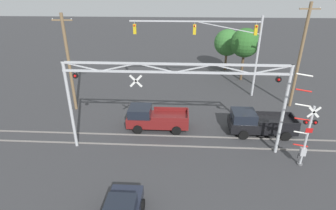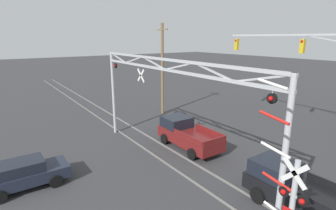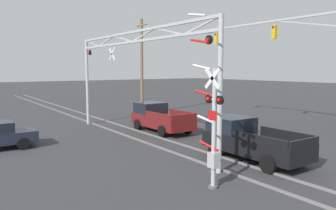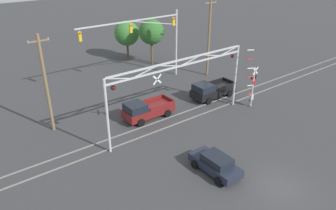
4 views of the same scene
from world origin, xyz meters
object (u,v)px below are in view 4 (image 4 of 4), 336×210
object	(u,v)px
crossing_gantry	(180,78)
background_tree_far_left_verge	(127,33)
background_tree_beyond_span	(151,32)
utility_pole_right	(209,37)
crossing_signal_mast	(252,87)
pickup_truck_following	(211,90)
traffic_signal_span	(154,34)
sedan_waiting	(215,164)
pickup_truck_lead	(146,110)
utility_pole_left	(46,83)

from	to	relation	value
crossing_gantry	background_tree_far_left_verge	bearing A→B (deg)	72.11
background_tree_beyond_span	utility_pole_right	bearing A→B (deg)	-66.97
crossing_signal_mast	crossing_gantry	bearing A→B (deg)	170.51
utility_pole_right	background_tree_beyond_span	distance (m)	8.59
crossing_signal_mast	utility_pole_right	size ratio (longest dim) A/B	0.66
crossing_gantry	pickup_truck_following	distance (m)	8.21
crossing_signal_mast	traffic_signal_span	bearing A→B (deg)	106.55
sedan_waiting	background_tree_beyond_span	size ratio (longest dim) A/B	0.64
traffic_signal_span	background_tree_beyond_span	size ratio (longest dim) A/B	2.05
utility_pole_right	background_tree_beyond_span	world-z (taller)	utility_pole_right
sedan_waiting	background_tree_far_left_verge	size ratio (longest dim) A/B	0.73
pickup_truck_lead	utility_pole_right	bearing A→B (deg)	21.73
sedan_waiting	crossing_signal_mast	bearing A→B (deg)	28.12
traffic_signal_span	background_tree_beyond_span	xyz separation A→B (m)	(3.20, 5.31, -1.23)
crossing_signal_mast	background_tree_far_left_verge	xyz separation A→B (m)	(-1.87, 21.92, 1.59)
crossing_gantry	background_tree_beyond_span	bearing A→B (deg)	63.61
crossing_signal_mast	utility_pole_left	size ratio (longest dim) A/B	0.72
utility_pole_right	background_tree_far_left_verge	xyz separation A→B (m)	(-4.77, 12.21, -1.20)
traffic_signal_span	pickup_truck_lead	world-z (taller)	traffic_signal_span
sedan_waiting	background_tree_beyond_span	xyz separation A→B (m)	(10.41, 23.42, 3.93)
pickup_truck_lead	traffic_signal_span	bearing A→B (deg)	49.90
traffic_signal_span	utility_pole_left	world-z (taller)	utility_pole_left
traffic_signal_span	utility_pole_left	size ratio (longest dim) A/B	1.48
pickup_truck_lead	sedan_waiting	world-z (taller)	pickup_truck_lead
crossing_gantry	pickup_truck_lead	xyz separation A→B (m)	(-1.75, 3.05, -3.88)
utility_pole_right	traffic_signal_span	bearing A→B (deg)	158.47
crossing_gantry	crossing_signal_mast	size ratio (longest dim) A/B	2.32
utility_pole_left	background_tree_beyond_span	xyz separation A→B (m)	(17.89, 9.83, 0.05)
pickup_truck_following	background_tree_far_left_verge	xyz separation A→B (m)	(-0.10, 17.82, 2.93)
crossing_signal_mast	pickup_truck_lead	world-z (taller)	crossing_signal_mast
crossing_signal_mast	utility_pole_left	bearing A→B (deg)	157.01
pickup_truck_following	utility_pole_right	world-z (taller)	utility_pole_right
utility_pole_right	background_tree_far_left_verge	bearing A→B (deg)	111.34
crossing_gantry	utility_pole_left	xyz separation A→B (m)	(-9.86, 6.36, -0.18)
crossing_gantry	pickup_truck_following	bearing A→B (deg)	21.77
crossing_gantry	sedan_waiting	world-z (taller)	crossing_gantry
crossing_signal_mast	utility_pole_left	world-z (taller)	utility_pole_left
background_tree_beyond_span	traffic_signal_span	bearing A→B (deg)	-121.03
utility_pole_right	background_tree_far_left_verge	size ratio (longest dim) A/B	1.73
traffic_signal_span	pickup_truck_following	distance (m)	9.77
crossing_signal_mast	pickup_truck_lead	distance (m)	11.26
crossing_signal_mast	background_tree_beyond_span	size ratio (longest dim) A/B	1.00
traffic_signal_span	pickup_truck_following	bearing A→B (deg)	-77.07
crossing_gantry	pickup_truck_lead	bearing A→B (deg)	119.87
background_tree_beyond_span	background_tree_far_left_verge	xyz separation A→B (m)	(-1.41, 4.31, -0.83)
pickup_truck_lead	background_tree_beyond_span	bearing A→B (deg)	53.32
pickup_truck_lead	pickup_truck_following	distance (m)	8.48
utility_pole_left	utility_pole_right	bearing A→B (deg)	5.18
crossing_gantry	utility_pole_left	size ratio (longest dim) A/B	1.67
traffic_signal_span	sedan_waiting	bearing A→B (deg)	-111.73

